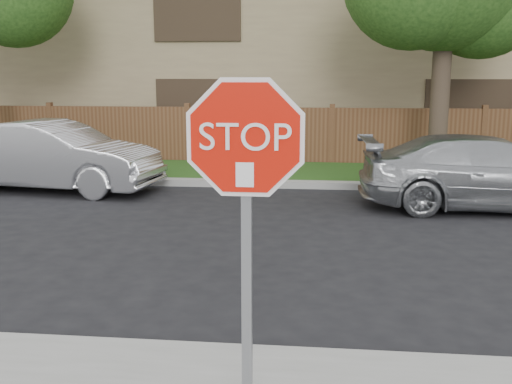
# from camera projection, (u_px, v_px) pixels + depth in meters

# --- Properties ---
(ground) EXTENTS (90.00, 90.00, 0.00)m
(ground) POSITION_uv_depth(u_px,v_px,m) (349.00, 359.00, 5.38)
(ground) COLOR black
(ground) RESTS_ON ground
(far_curb) EXTENTS (70.00, 0.30, 0.15)m
(far_curb) POSITION_uv_depth(u_px,v_px,m) (333.00, 185.00, 13.31)
(far_curb) COLOR gray
(far_curb) RESTS_ON ground
(grass_strip) EXTENTS (70.00, 3.00, 0.12)m
(grass_strip) POSITION_uv_depth(u_px,v_px,m) (332.00, 174.00, 14.93)
(grass_strip) COLOR #1E4714
(grass_strip) RESTS_ON ground
(fence) EXTENTS (70.00, 0.12, 1.60)m
(fence) POSITION_uv_depth(u_px,v_px,m) (332.00, 137.00, 16.34)
(fence) COLOR #50301C
(fence) RESTS_ON ground
(apartment_building) EXTENTS (35.20, 9.20, 7.20)m
(apartment_building) POSITION_uv_depth(u_px,v_px,m) (331.00, 44.00, 21.26)
(apartment_building) COLOR #8E7B58
(apartment_building) RESTS_ON ground
(stop_sign) EXTENTS (1.01, 0.13, 2.55)m
(stop_sign) POSITION_uv_depth(u_px,v_px,m) (246.00, 190.00, 3.66)
(stop_sign) COLOR gray
(stop_sign) RESTS_ON sidewalk_near
(sedan_left) EXTENTS (4.77, 2.20, 1.52)m
(sedan_left) POSITION_uv_depth(u_px,v_px,m) (54.00, 156.00, 12.94)
(sedan_left) COLOR silver
(sedan_left) RESTS_ON ground
(sedan_right) EXTENTS (4.82, 2.09, 1.38)m
(sedan_right) POSITION_uv_depth(u_px,v_px,m) (487.00, 173.00, 11.22)
(sedan_right) COLOR #A7AAAE
(sedan_right) RESTS_ON ground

